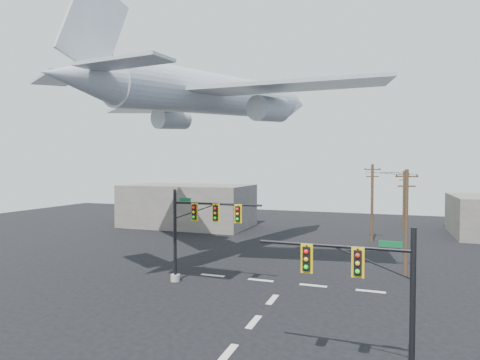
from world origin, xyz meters
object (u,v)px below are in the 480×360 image
at_px(signal_mast_near, 376,300).
at_px(utility_pole_c, 404,198).
at_px(utility_pole_a, 406,221).
at_px(signal_mast_far, 195,231).
at_px(airliner, 219,96).
at_px(utility_pole_b, 372,202).

bearing_deg(signal_mast_near, utility_pole_c, 86.13).
bearing_deg(utility_pole_c, signal_mast_near, -118.26).
distance_m(signal_mast_near, utility_pole_a, 17.19).
relative_size(signal_mast_near, signal_mast_far, 0.89).
relative_size(signal_mast_near, utility_pole_a, 0.76).
bearing_deg(airliner, signal_mast_far, -155.44).
distance_m(utility_pole_a, airliner, 18.95).
relative_size(signal_mast_near, utility_pole_b, 0.72).
relative_size(utility_pole_a, utility_pole_c, 1.05).
distance_m(signal_mast_near, signal_mast_far, 16.33).
relative_size(utility_pole_b, utility_pole_c, 1.10).
distance_m(utility_pole_b, airliner, 22.04).
xyz_separation_m(utility_pole_a, utility_pole_b, (-2.89, 14.35, 0.24)).
relative_size(signal_mast_far, utility_pole_a, 0.85).
bearing_deg(utility_pole_a, utility_pole_b, 87.33).
distance_m(signal_mast_far, utility_pole_b, 24.42).
bearing_deg(utility_pole_a, airliner, 166.95).
xyz_separation_m(signal_mast_near, signal_mast_far, (-12.84, 10.08, 0.52)).
bearing_deg(utility_pole_a, utility_pole_c, 73.79).
distance_m(signal_mast_far, airliner, 12.99).
xyz_separation_m(signal_mast_far, utility_pole_a, (14.77, 6.97, 0.48)).
distance_m(utility_pole_a, utility_pole_b, 14.64).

